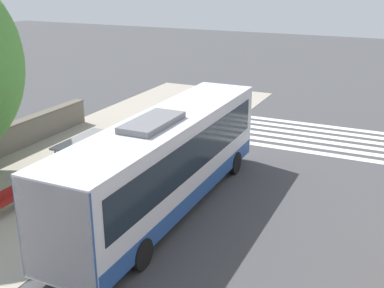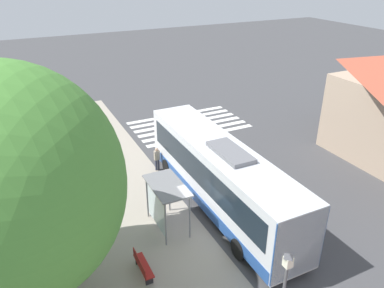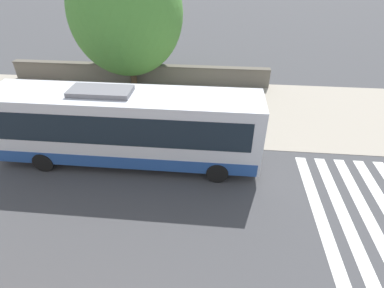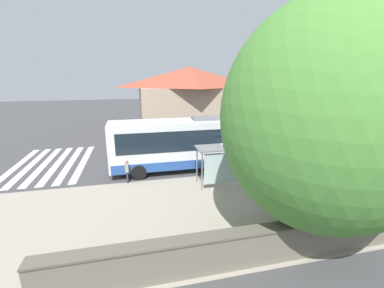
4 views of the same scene
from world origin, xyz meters
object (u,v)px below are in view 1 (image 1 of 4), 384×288
bus (166,161)px  pedestrian (187,141)px  bus_shelter (86,150)px  bench (4,202)px

bus → pedestrian: bus is taller
bus → bus_shelter: (-3.30, -0.43, 0.04)m
bus → bus_shelter: 3.32m
bus_shelter → pedestrian: bus_shelter is taller
bus → bus_shelter: size_ratio=4.53×
bus_shelter → bench: bus_shelter is taller
bus → pedestrian: size_ratio=7.91×
bus → bench: size_ratio=7.76×
pedestrian → bench: (-3.80, -8.03, -0.44)m
bus → pedestrian: (-1.56, 5.12, -1.06)m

